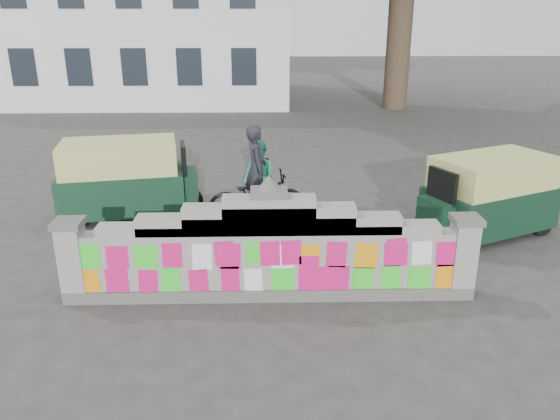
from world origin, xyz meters
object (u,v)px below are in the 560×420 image
at_px(rickshaw_left, 125,178).
at_px(rickshaw_right, 488,195).
at_px(cyclist_rider, 256,180).
at_px(cyclist_bike, 257,197).
at_px(pedestrian, 259,178).

xyz_separation_m(rickshaw_left, rickshaw_right, (7.47, -1.25, -0.04)).
bearing_deg(cyclist_rider, cyclist_bike, 81.47).
distance_m(cyclist_bike, cyclist_rider, 0.38).
bearing_deg(pedestrian, cyclist_rider, -40.84).
xyz_separation_m(cyclist_rider, rickshaw_right, (4.62, -0.86, -0.08)).
bearing_deg(rickshaw_right, pedestrian, -40.74).
bearing_deg(cyclist_bike, pedestrian, -14.07).
xyz_separation_m(cyclist_bike, cyclist_rider, (0.00, 0.00, 0.38)).
height_order(cyclist_bike, rickshaw_left, rickshaw_left).
distance_m(cyclist_rider, pedestrian, 0.45).
bearing_deg(rickshaw_right, rickshaw_left, -34.43).
bearing_deg(rickshaw_left, pedestrian, -9.76).
distance_m(pedestrian, rickshaw_right, 4.75).
bearing_deg(cyclist_bike, rickshaw_right, -109.07).
height_order(pedestrian, rickshaw_right, pedestrian).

